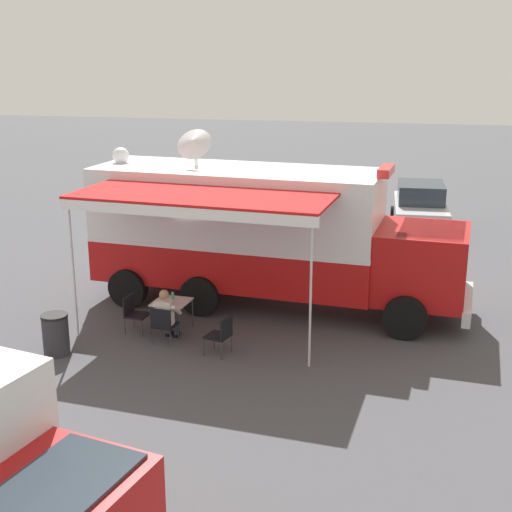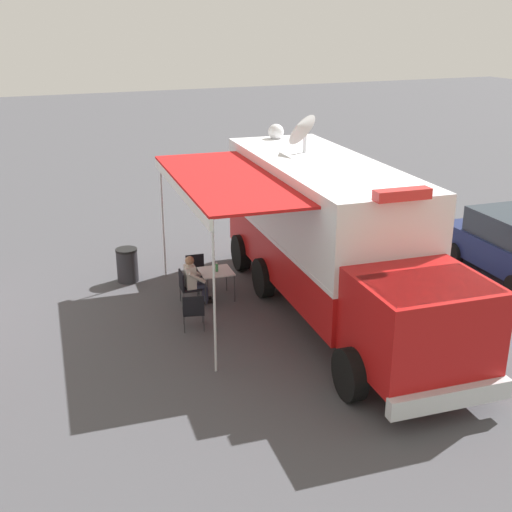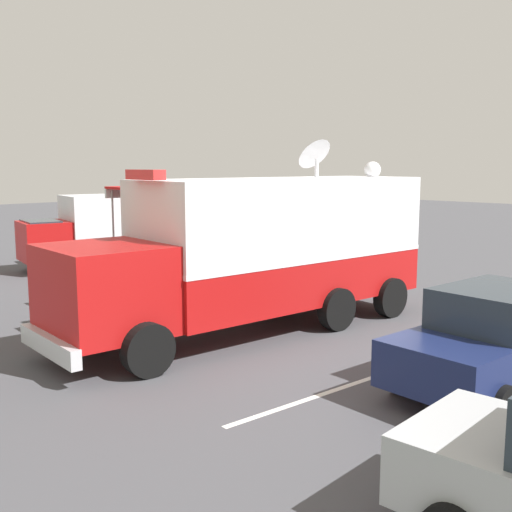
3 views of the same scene
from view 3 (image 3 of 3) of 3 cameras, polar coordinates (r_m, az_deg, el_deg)
The scene contains 12 objects.
ground_plane at distance 15.12m, azimuth 2.52°, elevation -6.21°, with size 100.00×100.00×0.00m, color #47474C.
lot_stripe at distance 10.90m, azimuth 7.37°, elevation -12.12°, with size 0.12×4.80×0.01m, color silver.
command_truck at distance 14.28m, azimuth 0.26°, elevation 0.88°, with size 5.35×9.67×4.53m.
folding_table at distance 17.26m, azimuth -0.95°, elevation -2.08°, with size 0.87×0.87×0.73m.
water_bottle at distance 17.20m, azimuth -1.01°, elevation -1.56°, with size 0.07×0.07×0.22m.
folding_chair_at_table at distance 17.81m, azimuth -2.93°, elevation -2.28°, with size 0.52×0.52×0.87m.
folding_chair_beside_table at distance 18.05m, azimuth 0.44°, elevation -2.12°, with size 0.52×0.52×0.87m.
folding_chair_spare_by_truck at distance 17.13m, azimuth -7.09°, elevation -2.76°, with size 0.59×0.59×0.87m.
seated_responder at distance 17.64m, azimuth -2.56°, elevation -1.93°, with size 0.69×0.59×1.25m.
trash_bin at distance 19.94m, azimuth -0.42°, elevation -1.28°, with size 0.57×0.57×0.91m.
support_truck at distance 24.09m, azimuth -12.31°, elevation 2.43°, with size 3.45×7.08×2.70m.
car_behind_truck at distance 11.34m, azimuth 21.05°, elevation -7.16°, with size 2.26×4.32×1.76m.
Camera 3 is at (-9.87, 10.79, 3.81)m, focal length 43.41 mm.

